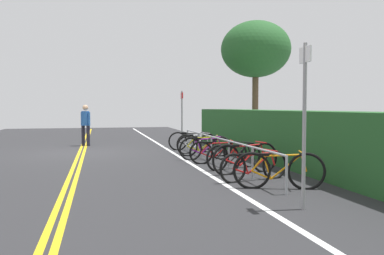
{
  "coord_description": "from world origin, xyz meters",
  "views": [
    {
      "loc": [
        14.36,
        0.57,
        1.6
      ],
      "look_at": [
        4.53,
        2.9,
        1.07
      ],
      "focal_mm": 37.19,
      "sensor_mm": 36.0,
      "label": 1
    }
  ],
  "objects": [
    {
      "name": "sign_post_far",
      "position": [
        8.81,
        3.67,
        1.53
      ],
      "size": [
        0.36,
        0.06,
        2.58
      ],
      "color": "gray",
      "rests_on": "ground_plane"
    },
    {
      "name": "hedge_backdrop",
      "position": [
        5.21,
        5.89,
        0.75
      ],
      "size": [
        17.17,
        1.31,
        1.49
      ],
      "primitive_type": "cube",
      "color": "#235626",
      "rests_on": "ground_plane"
    },
    {
      "name": "centre_line_yellow_inner",
      "position": [
        0.0,
        -0.08,
        0.0
      ],
      "size": [
        30.37,
        0.1,
        0.0
      ],
      "primitive_type": "cube",
      "color": "gold",
      "rests_on": "ground_plane"
    },
    {
      "name": "pedestrian",
      "position": [
        -2.46,
        0.08,
        0.97
      ],
      "size": [
        0.36,
        0.38,
        1.68
      ],
      "color": "#1E1E2D",
      "rests_on": "ground_plane"
    },
    {
      "name": "tree_near_left",
      "position": [
        -2.55,
        7.53,
        4.17
      ],
      "size": [
        3.13,
        3.13,
        5.46
      ],
      "color": "brown",
      "rests_on": "ground_plane"
    },
    {
      "name": "bicycle_6",
      "position": [
        5.42,
        4.02,
        0.37
      ],
      "size": [
        0.54,
        1.81,
        0.78
      ],
      "color": "black",
      "rests_on": "ground_plane"
    },
    {
      "name": "sign_post_near",
      "position": [
        -1.18,
        3.84,
        1.34
      ],
      "size": [
        0.36,
        0.06,
        2.23
      ],
      "color": "gray",
      "rests_on": "ground_plane"
    },
    {
      "name": "bicycle_0",
      "position": [
        0.05,
        3.95,
        0.34
      ],
      "size": [
        0.46,
        1.72,
        0.72
      ],
      "color": "black",
      "rests_on": "ground_plane"
    },
    {
      "name": "bicycle_5",
      "position": [
        4.68,
        4.0,
        0.33
      ],
      "size": [
        0.69,
        1.69,
        0.7
      ],
      "color": "black",
      "rests_on": "ground_plane"
    },
    {
      "name": "centre_line_yellow_outer",
      "position": [
        0.0,
        0.08,
        0.0
      ],
      "size": [
        30.37,
        0.1,
        0.0
      ],
      "primitive_type": "cube",
      "color": "gold",
      "rests_on": "ground_plane"
    },
    {
      "name": "bicycle_8",
      "position": [
        7.27,
        4.0,
        0.36
      ],
      "size": [
        0.66,
        1.73,
        0.77
      ],
      "color": "black",
      "rests_on": "ground_plane"
    },
    {
      "name": "bicycle_4",
      "position": [
        3.73,
        3.85,
        0.32
      ],
      "size": [
        0.46,
        1.62,
        0.69
      ],
      "color": "black",
      "rests_on": "ground_plane"
    },
    {
      "name": "bicycle_3",
      "position": [
        2.76,
        3.76,
        0.34
      ],
      "size": [
        0.46,
        1.69,
        0.74
      ],
      "color": "black",
      "rests_on": "ground_plane"
    },
    {
      "name": "ground_plane",
      "position": [
        0.0,
        0.0,
        -0.03
      ],
      "size": [
        33.75,
        11.99,
        0.05
      ],
      "primitive_type": "cube",
      "color": "#2B2B2D"
    },
    {
      "name": "bike_rack",
      "position": [
        3.71,
        3.9,
        0.57
      ],
      "size": [
        8.22,
        0.05,
        0.73
      ],
      "color": "#9EA0A5",
      "rests_on": "ground_plane"
    },
    {
      "name": "bicycle_7",
      "position": [
        6.37,
        3.85,
        0.32
      ],
      "size": [
        0.55,
        1.72,
        0.68
      ],
      "color": "black",
      "rests_on": "ground_plane"
    },
    {
      "name": "bicycle_2",
      "position": [
        1.94,
        3.91,
        0.33
      ],
      "size": [
        0.64,
        1.71,
        0.71
      ],
      "color": "black",
      "rests_on": "ground_plane"
    },
    {
      "name": "bicycle_1",
      "position": [
        1.03,
        3.91,
        0.33
      ],
      "size": [
        0.65,
        1.58,
        0.72
      ],
      "color": "black",
      "rests_on": "ground_plane"
    },
    {
      "name": "bike_lane_stripe_white",
      "position": [
        0.0,
        3.11,
        0.0
      ],
      "size": [
        30.37,
        0.12,
        0.0
      ],
      "primitive_type": "cube",
      "color": "white",
      "rests_on": "ground_plane"
    }
  ]
}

